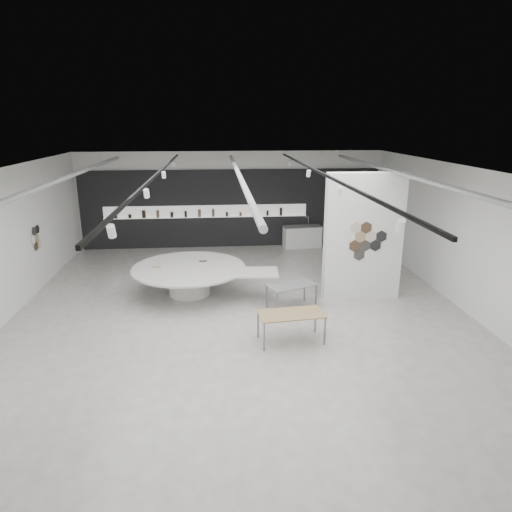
{
  "coord_description": "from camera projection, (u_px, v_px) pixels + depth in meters",
  "views": [
    {
      "loc": [
        -0.58,
        -11.1,
        4.95
      ],
      "look_at": [
        0.49,
        1.2,
        1.26
      ],
      "focal_mm": 32.0,
      "sensor_mm": 36.0,
      "label": 1
    }
  ],
  "objects": [
    {
      "name": "display_island",
      "position": [
        191.0,
        276.0,
        13.37
      ],
      "size": [
        4.33,
        3.52,
        0.85
      ],
      "rotation": [
        0.0,
        0.0,
        -0.07
      ],
      "color": "white",
      "rests_on": "ground"
    },
    {
      "name": "sample_table_wood",
      "position": [
        291.0,
        315.0,
        10.46
      ],
      "size": [
        1.57,
        0.91,
        0.7
      ],
      "rotation": [
        0.0,
        0.0,
        0.11
      ],
      "color": "#9A7F4F",
      "rests_on": "ground"
    },
    {
      "name": "room",
      "position": [
        237.0,
        239.0,
        11.46
      ],
      "size": [
        12.02,
        14.02,
        3.82
      ],
      "color": "#BBB7B0",
      "rests_on": "ground"
    },
    {
      "name": "back_wall_display",
      "position": [
        229.0,
        209.0,
        18.23
      ],
      "size": [
        11.8,
        0.27,
        3.1
      ],
      "color": "black",
      "rests_on": "ground"
    },
    {
      "name": "sample_table_stone",
      "position": [
        292.0,
        287.0,
        12.37
      ],
      "size": [
        1.45,
        1.1,
        0.67
      ],
      "rotation": [
        0.0,
        0.0,
        0.39
      ],
      "color": "slate",
      "rests_on": "ground"
    },
    {
      "name": "partition_column",
      "position": [
        363.0,
        237.0,
        12.79
      ],
      "size": [
        2.2,
        0.38,
        3.6
      ],
      "color": "white",
      "rests_on": "ground"
    },
    {
      "name": "kitchen_counter",
      "position": [
        302.0,
        237.0,
        18.41
      ],
      "size": [
        1.59,
        0.76,
        1.21
      ],
      "rotation": [
        0.0,
        0.0,
        0.11
      ],
      "color": "white",
      "rests_on": "ground"
    }
  ]
}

